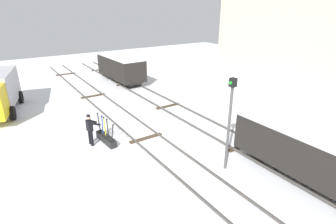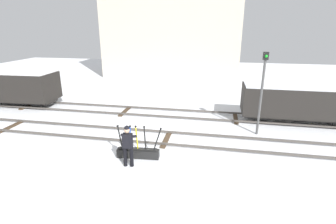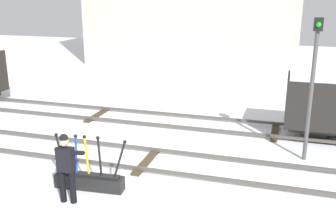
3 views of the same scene
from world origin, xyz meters
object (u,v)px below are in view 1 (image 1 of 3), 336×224
Objects in this scene: rail_worker at (90,128)px; freight_car_far_end at (310,153)px; signal_post at (230,116)px; switch_lever_frame at (106,138)px; freight_car_near_switch at (121,68)px.

freight_car_far_end is (7.93, 6.46, 0.29)m from rail_worker.
switch_lever_frame is at bearing -146.16° from signal_post.
freight_car_near_switch is at bearing 172.30° from signal_post.
rail_worker is 10.24m from freight_car_far_end.
freight_car_near_switch is 18.52m from freight_car_far_end.
switch_lever_frame is at bearing -143.34° from freight_car_far_end.
freight_car_near_switch reaches higher than switch_lever_frame.
freight_car_near_switch is at bearing -179.76° from freight_car_far_end.
freight_car_far_end reaches higher than switch_lever_frame.
freight_car_near_switch reaches higher than freight_car_far_end.
rail_worker is 0.29× the size of freight_car_near_switch.
switch_lever_frame is at bearing -30.04° from freight_car_near_switch.
signal_post is (5.47, 4.29, 1.56)m from rail_worker.
switch_lever_frame is 9.71m from freight_car_far_end.
freight_car_near_switch is 0.95× the size of freight_car_far_end.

